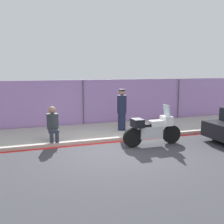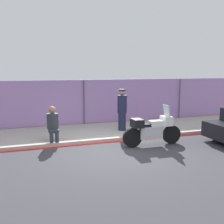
# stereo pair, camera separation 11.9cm
# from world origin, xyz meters

# --- Properties ---
(ground_plane) EXTENTS (120.00, 120.00, 0.00)m
(ground_plane) POSITION_xyz_m (0.00, 0.00, 0.00)
(ground_plane) COLOR #38383D
(sidewalk) EXTENTS (39.54, 3.05, 0.13)m
(sidewalk) POSITION_xyz_m (0.00, 2.83, 0.06)
(sidewalk) COLOR #ADA89E
(sidewalk) RESTS_ON ground_plane
(curb_paint_stripe) EXTENTS (39.54, 0.18, 0.01)m
(curb_paint_stripe) POSITION_xyz_m (0.00, 1.22, 0.00)
(curb_paint_stripe) COLOR red
(curb_paint_stripe) RESTS_ON ground_plane
(storefront_fence) EXTENTS (37.56, 0.17, 2.27)m
(storefront_fence) POSITION_xyz_m (-0.00, 4.45, 1.13)
(storefront_fence) COLOR #AD7FC6
(storefront_fence) RESTS_ON ground_plane
(motorcycle) EXTENTS (2.28, 0.51, 1.48)m
(motorcycle) POSITION_xyz_m (1.66, 0.39, 0.60)
(motorcycle) COLOR black
(motorcycle) RESTS_ON ground_plane
(officer_standing) EXTENTS (0.41, 0.41, 1.79)m
(officer_standing) POSITION_xyz_m (1.28, 2.51, 1.05)
(officer_standing) COLOR #191E38
(officer_standing) RESTS_ON sidewalk
(person_seated_on_curb) EXTENTS (0.43, 0.68, 1.28)m
(person_seated_on_curb) POSITION_xyz_m (-1.75, 1.76, 0.83)
(person_seated_on_curb) COLOR #2D3342
(person_seated_on_curb) RESTS_ON sidewalk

